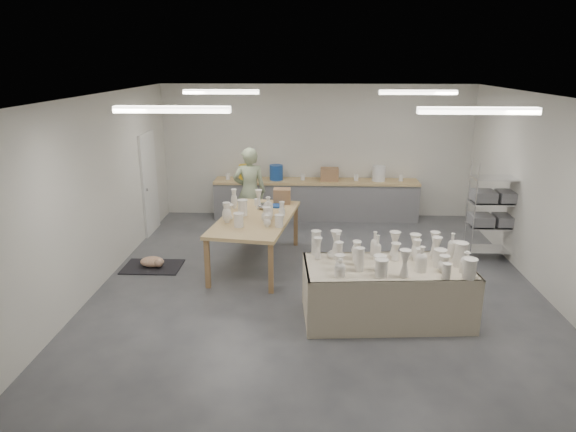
{
  "coord_description": "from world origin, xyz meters",
  "views": [
    {
      "loc": [
        -0.16,
        -7.64,
        3.51
      ],
      "look_at": [
        -0.5,
        0.4,
        1.05
      ],
      "focal_mm": 32.0,
      "sensor_mm": 36.0,
      "label": 1
    }
  ],
  "objects_px": {
    "drying_table": "(388,289)",
    "red_stool": "(252,217)",
    "potter": "(250,192)",
    "work_table": "(257,216)"
  },
  "relations": [
    {
      "from": "potter",
      "to": "red_stool",
      "type": "xyz_separation_m",
      "value": [
        0.0,
        0.27,
        -0.62
      ]
    },
    {
      "from": "potter",
      "to": "red_stool",
      "type": "distance_m",
      "value": 0.67
    },
    {
      "from": "drying_table",
      "to": "potter",
      "type": "bearing_deg",
      "value": 118.93
    },
    {
      "from": "drying_table",
      "to": "work_table",
      "type": "bearing_deg",
      "value": 131.15
    },
    {
      "from": "drying_table",
      "to": "red_stool",
      "type": "bearing_deg",
      "value": 117.04
    },
    {
      "from": "potter",
      "to": "drying_table",
      "type": "bearing_deg",
      "value": 117.15
    },
    {
      "from": "potter",
      "to": "red_stool",
      "type": "bearing_deg",
      "value": -96.05
    },
    {
      "from": "work_table",
      "to": "drying_table",
      "type": "bearing_deg",
      "value": -36.13
    },
    {
      "from": "work_table",
      "to": "red_stool",
      "type": "distance_m",
      "value": 1.96
    },
    {
      "from": "drying_table",
      "to": "red_stool",
      "type": "relative_size",
      "value": 5.4
    }
  ]
}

